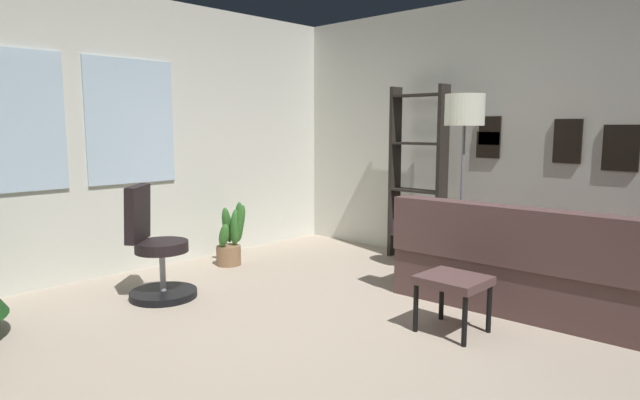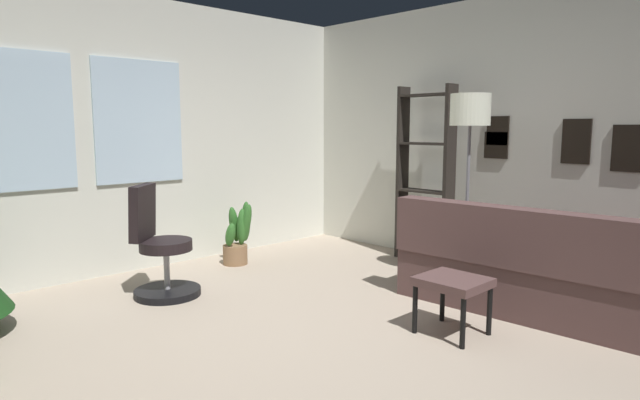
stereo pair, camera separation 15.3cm
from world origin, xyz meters
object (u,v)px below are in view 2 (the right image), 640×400
(couch, at_px, (559,274))
(office_chair, at_px, (160,254))
(bookshelf, at_px, (424,185))
(footstool, at_px, (453,286))
(floor_lamp, at_px, (470,124))
(potted_plant, at_px, (238,237))

(couch, height_order, office_chair, office_chair)
(couch, xyz_separation_m, bookshelf, (0.56, 1.69, 0.53))
(footstool, bearing_deg, office_chair, 115.36)
(floor_lamp, bearing_deg, footstool, -152.54)
(office_chair, xyz_separation_m, floor_lamp, (2.19, -1.62, 1.10))
(footstool, relative_size, potted_plant, 0.67)
(couch, bearing_deg, floor_lamp, 83.85)
(office_chair, xyz_separation_m, potted_plant, (1.13, 0.45, -0.09))
(couch, height_order, footstool, couch)
(footstool, xyz_separation_m, floor_lamp, (1.14, 0.59, 1.12))
(couch, relative_size, bookshelf, 1.15)
(couch, height_order, potted_plant, couch)
(couch, distance_m, floor_lamp, 1.48)
(footstool, xyz_separation_m, office_chair, (-1.05, 2.21, 0.02))
(bookshelf, bearing_deg, potted_plant, 140.14)
(footstool, xyz_separation_m, bookshelf, (1.60, 1.39, 0.48))
(footstool, bearing_deg, floor_lamp, 27.46)
(bookshelf, relative_size, potted_plant, 2.83)
(office_chair, bearing_deg, couch, -50.28)
(couch, relative_size, potted_plant, 3.24)
(floor_lamp, distance_m, potted_plant, 2.61)
(potted_plant, bearing_deg, office_chair, -158.20)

